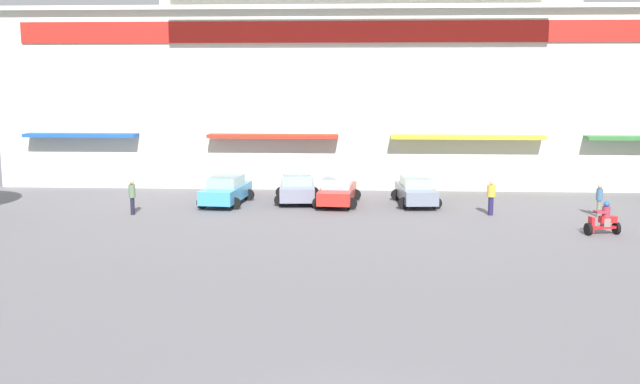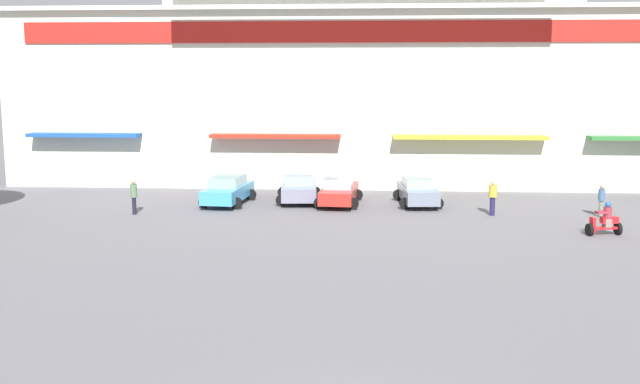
% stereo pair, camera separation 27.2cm
% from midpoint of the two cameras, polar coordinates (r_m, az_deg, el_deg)
% --- Properties ---
extents(ground_plane, '(128.00, 128.00, 0.00)m').
position_cam_midpoint_polar(ground_plane, '(26.26, 3.34, -5.59)').
color(ground_plane, slate).
extents(colonial_building, '(43.36, 15.04, 20.47)m').
position_cam_midpoint_polar(colonial_building, '(47.92, 3.49, 11.35)').
color(colonial_building, silver).
rests_on(colonial_building, ground).
extents(parked_car_0, '(2.55, 4.52, 1.48)m').
position_cam_midpoint_polar(parked_car_0, '(38.41, -7.45, 0.15)').
color(parked_car_0, '#3D96CF').
rests_on(parked_car_0, ground).
extents(parked_car_1, '(2.60, 4.40, 1.49)m').
position_cam_midpoint_polar(parked_car_1, '(38.89, -1.97, 0.34)').
color(parked_car_1, slate).
rests_on(parked_car_1, ground).
extents(parked_car_2, '(2.43, 4.56, 1.44)m').
position_cam_midpoint_polar(parked_car_2, '(38.03, 1.15, 0.11)').
color(parked_car_2, '#A82921').
rests_on(parked_car_2, ground).
extents(parked_car_3, '(2.46, 4.40, 1.45)m').
position_cam_midpoint_polar(parked_car_3, '(38.30, 7.20, 0.11)').
color(parked_car_3, slate).
rests_on(parked_car_3, ground).
extents(scooter_rider_1, '(1.49, 0.82, 1.43)m').
position_cam_midpoint_polar(scooter_rider_1, '(32.99, 20.79, -2.10)').
color(scooter_rider_1, black).
rests_on(scooter_rider_1, ground).
extents(pedestrian_0, '(0.44, 0.44, 1.70)m').
position_cam_midpoint_polar(pedestrian_0, '(36.35, -14.50, -0.19)').
color(pedestrian_0, '#1D1B2E').
rests_on(pedestrian_0, ground).
extents(pedestrian_2, '(0.33, 0.33, 1.56)m').
position_cam_midpoint_polar(pedestrian_2, '(37.07, 20.54, -0.42)').
color(pedestrian_2, slate).
rests_on(pedestrian_2, ground).
extents(pedestrian_3, '(0.47, 0.47, 1.67)m').
position_cam_midpoint_polar(pedestrian_3, '(36.01, 12.85, -0.28)').
color(pedestrian_3, '#231E49').
rests_on(pedestrian_3, ground).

